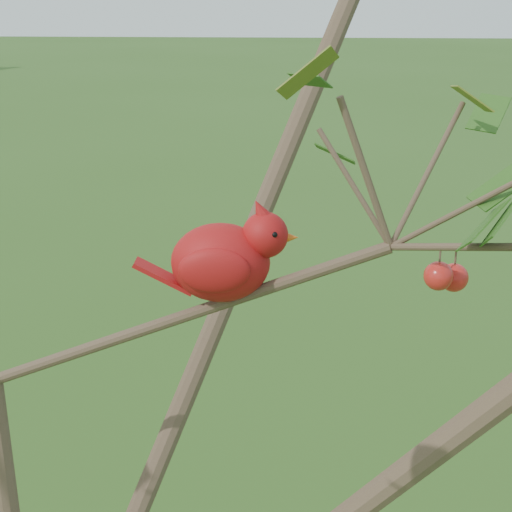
{
  "coord_description": "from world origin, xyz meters",
  "views": [
    {
      "loc": [
        0.43,
        -0.96,
        2.54
      ],
      "look_at": [
        0.37,
        0.07,
        2.18
      ],
      "focal_mm": 55.0,
      "sensor_mm": 36.0,
      "label": 1
    }
  ],
  "objects": [
    {
      "name": "cardinal",
      "position": [
        0.32,
        0.07,
        2.17
      ],
      "size": [
        0.23,
        0.12,
        0.16
      ],
      "rotation": [
        0.0,
        0.0,
        0.04
      ],
      "color": "red",
      "rests_on": "ground"
    },
    {
      "name": "distant_trees",
      "position": [
        -0.41,
        23.32,
        1.38
      ],
      "size": [
        42.11,
        13.22,
        2.93
      ],
      "color": "#493327",
      "rests_on": "ground"
    }
  ]
}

